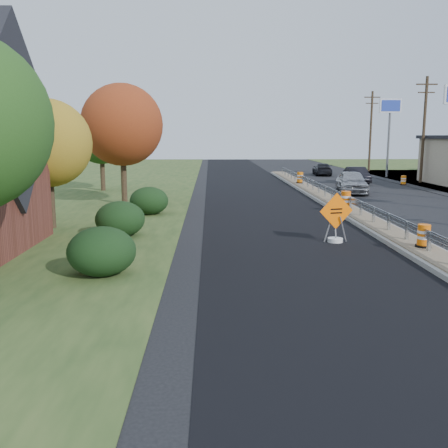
{
  "coord_description": "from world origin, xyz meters",
  "views": [
    {
      "loc": [
        -7.69,
        -20.91,
        4.22
      ],
      "look_at": [
        -7.19,
        -3.29,
        1.1
      ],
      "focal_mm": 40.0,
      "sensor_mm": 36.0,
      "label": 1
    }
  ],
  "objects_px": {
    "caution_sign": "(336,230)",
    "barrel_median_mid": "(346,200)",
    "car_silver": "(352,182)",
    "barrel_median_far": "(300,178)",
    "car_dark_mid": "(357,175)",
    "barrel_shoulder_mid": "(404,180)",
    "barrel_median_near": "(424,236)",
    "car_dark_far": "(322,169)"
  },
  "relations": [
    {
      "from": "barrel_shoulder_mid",
      "to": "car_silver",
      "type": "xyz_separation_m",
      "value": [
        -6.36,
        -6.3,
        0.46
      ]
    },
    {
      "from": "barrel_median_mid",
      "to": "barrel_median_far",
      "type": "xyz_separation_m",
      "value": [
        0.16,
        15.14,
        -0.01
      ]
    },
    {
      "from": "caution_sign",
      "to": "car_silver",
      "type": "relative_size",
      "value": 0.4
    },
    {
      "from": "car_silver",
      "to": "barrel_median_mid",
      "type": "bearing_deg",
      "value": -100.11
    },
    {
      "from": "caution_sign",
      "to": "car_silver",
      "type": "distance_m",
      "value": 18.09
    },
    {
      "from": "caution_sign",
      "to": "barrel_median_mid",
      "type": "distance_m",
      "value": 8.2
    },
    {
      "from": "barrel_median_near",
      "to": "barrel_median_mid",
      "type": "xyz_separation_m",
      "value": [
        -0.22,
        9.75,
        0.07
      ]
    },
    {
      "from": "caution_sign",
      "to": "barrel_median_far",
      "type": "height_order",
      "value": "caution_sign"
    },
    {
      "from": "barrel_median_far",
      "to": "car_dark_mid",
      "type": "height_order",
      "value": "car_dark_mid"
    },
    {
      "from": "barrel_median_far",
      "to": "barrel_shoulder_mid",
      "type": "bearing_deg",
      "value": 3.69
    },
    {
      "from": "barrel_shoulder_mid",
      "to": "car_dark_far",
      "type": "distance_m",
      "value": 11.87
    },
    {
      "from": "car_silver",
      "to": "barrel_median_far",
      "type": "bearing_deg",
      "value": 123.83
    },
    {
      "from": "barrel_median_far",
      "to": "car_silver",
      "type": "distance_m",
      "value": 6.37
    },
    {
      "from": "barrel_median_near",
      "to": "car_silver",
      "type": "distance_m",
      "value": 19.38
    },
    {
      "from": "car_dark_far",
      "to": "car_dark_mid",
      "type": "bearing_deg",
      "value": 102.84
    },
    {
      "from": "barrel_median_mid",
      "to": "car_dark_far",
      "type": "xyz_separation_m",
      "value": [
        4.64,
        26.62,
        -0.04
      ]
    },
    {
      "from": "barrel_median_far",
      "to": "car_silver",
      "type": "xyz_separation_m",
      "value": [
        2.83,
        -5.71,
        0.16
      ]
    },
    {
      "from": "caution_sign",
      "to": "barrel_median_near",
      "type": "distance_m",
      "value": 3.36
    },
    {
      "from": "caution_sign",
      "to": "car_dark_far",
      "type": "bearing_deg",
      "value": 62.89
    },
    {
      "from": "barrel_median_far",
      "to": "car_dark_mid",
      "type": "distance_m",
      "value": 5.92
    },
    {
      "from": "barrel_shoulder_mid",
      "to": "caution_sign",
      "type": "bearing_deg",
      "value": -116.76
    },
    {
      "from": "caution_sign",
      "to": "car_dark_far",
      "type": "relative_size",
      "value": 0.45
    },
    {
      "from": "caution_sign",
      "to": "car_dark_far",
      "type": "height_order",
      "value": "caution_sign"
    },
    {
      "from": "barrel_median_mid",
      "to": "barrel_median_far",
      "type": "bearing_deg",
      "value": 89.39
    },
    {
      "from": "barrel_shoulder_mid",
      "to": "barrel_median_near",
      "type": "bearing_deg",
      "value": -109.72
    },
    {
      "from": "barrel_median_near",
      "to": "car_dark_far",
      "type": "relative_size",
      "value": 0.19
    },
    {
      "from": "barrel_median_near",
      "to": "car_dark_mid",
      "type": "bearing_deg",
      "value": 78.55
    },
    {
      "from": "caution_sign",
      "to": "barrel_median_mid",
      "type": "bearing_deg",
      "value": 56.77
    },
    {
      "from": "barrel_median_far",
      "to": "car_silver",
      "type": "height_order",
      "value": "car_silver"
    },
    {
      "from": "caution_sign",
      "to": "barrel_median_far",
      "type": "xyz_separation_m",
      "value": [
        2.68,
        22.94,
        0.17
      ]
    },
    {
      "from": "barrel_median_mid",
      "to": "barrel_shoulder_mid",
      "type": "xyz_separation_m",
      "value": [
        9.35,
        15.73,
        -0.31
      ]
    },
    {
      "from": "barrel_median_mid",
      "to": "barrel_shoulder_mid",
      "type": "distance_m",
      "value": 18.3
    },
    {
      "from": "barrel_median_mid",
      "to": "barrel_median_far",
      "type": "relative_size",
      "value": 1.02
    },
    {
      "from": "barrel_median_near",
      "to": "barrel_shoulder_mid",
      "type": "xyz_separation_m",
      "value": [
        9.14,
        25.48,
        -0.24
      ]
    },
    {
      "from": "barrel_median_mid",
      "to": "car_dark_mid",
      "type": "bearing_deg",
      "value": 71.75
    },
    {
      "from": "barrel_median_mid",
      "to": "barrel_shoulder_mid",
      "type": "height_order",
      "value": "barrel_median_mid"
    },
    {
      "from": "barrel_median_far",
      "to": "caution_sign",
      "type": "bearing_deg",
      "value": -96.65
    },
    {
      "from": "car_silver",
      "to": "barrel_shoulder_mid",
      "type": "bearing_deg",
      "value": 52.2
    },
    {
      "from": "car_dark_far",
      "to": "car_silver",
      "type": "bearing_deg",
      "value": 90.97
    },
    {
      "from": "barrel_shoulder_mid",
      "to": "car_silver",
      "type": "bearing_deg",
      "value": -135.28
    },
    {
      "from": "barrel_shoulder_mid",
      "to": "car_dark_mid",
      "type": "relative_size",
      "value": 0.18
    },
    {
      "from": "barrel_median_near",
      "to": "car_dark_mid",
      "type": "height_order",
      "value": "car_dark_mid"
    }
  ]
}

